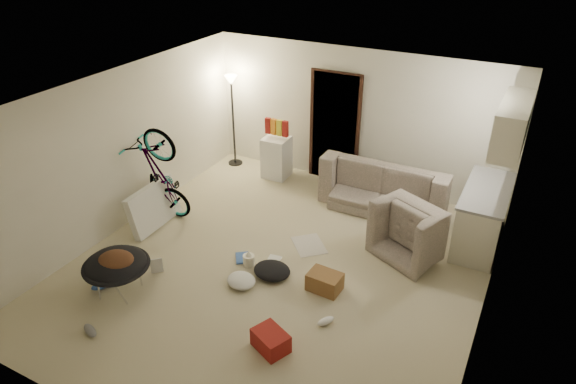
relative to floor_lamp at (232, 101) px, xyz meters
The scene contains 37 objects.
floor 3.81m from the floor_lamp, 47.83° to the right, with size 5.50×6.00×0.02m, color #BCB291.
ceiling 3.77m from the floor_lamp, 47.83° to the right, with size 5.50×6.00×0.02m, color white.
wall_back 2.43m from the floor_lamp, ahead, with size 5.50×0.02×2.50m, color silver.
wall_front 6.15m from the floor_lamp, 67.02° to the right, with size 5.50×0.02×2.50m, color silver.
wall_left 2.67m from the floor_lamp, 97.74° to the right, with size 0.02×6.00×2.50m, color silver.
wall_right 5.80m from the floor_lamp, 27.18° to the right, with size 0.02×6.00×2.50m, color silver.
doorway 2.05m from the floor_lamp, ahead, with size 0.85×0.10×2.04m, color black.
door_trim 2.04m from the floor_lamp, ahead, with size 0.97×0.04×2.10m, color black.
floor_lamp is the anchor object (origin of this frame).
kitchen_counter 4.95m from the floor_lamp, ahead, with size 0.60×1.50×0.88m, color beige.
counter_top 4.89m from the floor_lamp, ahead, with size 0.64×1.54×0.04m, color gray.
kitchen_uppers 5.04m from the floor_lamp, ahead, with size 0.38×1.40×0.65m, color beige.
sofa 3.35m from the floor_lamp, ahead, with size 2.15×0.84×0.63m, color #3B433B.
armchair 4.39m from the floor_lamp, 17.61° to the right, with size 0.99×0.87×0.64m, color #3B433B.
bicycle 2.46m from the floor_lamp, 87.51° to the right, with size 0.59×1.70×0.89m, color black.
book_asset 3.92m from the floor_lamp, 76.12° to the right, with size 0.17×0.23×0.02m, color maroon.
mini_fridge 1.36m from the floor_lamp, ahead, with size 0.46×0.46×0.78m, color white.
snack_box_0 0.90m from the floor_lamp, ahead, with size 0.10×0.07×0.30m, color maroon.
snack_box_1 1.01m from the floor_lamp, ahead, with size 0.10×0.07×0.30m, color orange.
snack_box_2 1.12m from the floor_lamp, ahead, with size 0.10×0.07×0.30m, color gold.
snack_box_3 1.24m from the floor_lamp, ahead, with size 0.10×0.07×0.30m, color maroon.
saucer_chair 4.27m from the floor_lamp, 78.90° to the right, with size 0.87×0.87×0.62m.
hoodie 4.27m from the floor_lamp, 78.31° to the right, with size 0.48×0.40×0.22m, color #4C2C1A.
sofa_drape 2.38m from the floor_lamp, ahead, with size 0.56×0.46×0.28m, color black.
tv_box 2.73m from the floor_lamp, 87.75° to the right, with size 0.13×1.04×0.69m, color silver.
drink_case_a 4.39m from the floor_lamp, 41.00° to the right, with size 0.44×0.31×0.25m, color brown.
drink_case_b 5.21m from the floor_lamp, 52.79° to the right, with size 0.41×0.30×0.24m, color maroon.
juicer 3.64m from the floor_lamp, 54.20° to the right, with size 0.17×0.17×0.24m.
newspaper 3.47m from the floor_lamp, 37.03° to the right, with size 0.43×0.56×0.01m, color beige.
book_blue 3.51m from the floor_lamp, 55.64° to the right, with size 0.20×0.27×0.03m, color #3057AF.
book_white 3.65m from the floor_lamp, 48.09° to the right, with size 0.18×0.24×0.02m, color silver.
shoe_1 2.58m from the floor_lamp, 10.08° to the right, with size 0.27×0.11×0.10m, color slate.
shoe_2 4.36m from the floor_lamp, 82.97° to the right, with size 0.28×0.11×0.10m, color #3057AF.
shoe_3 5.10m from the floor_lamp, 78.14° to the right, with size 0.26×0.11×0.10m, color slate.
shoe_4 5.01m from the floor_lamp, 44.18° to the right, with size 0.24×0.10×0.09m, color white.
clothes_lump_a 3.93m from the floor_lamp, 49.58° to the right, with size 0.53×0.45×0.17m, color black.
clothes_lump_c 4.05m from the floor_lamp, 56.24° to the right, with size 0.42×0.36×0.13m, color silver.
Camera 1 is at (2.86, -5.18, 4.49)m, focal length 32.00 mm.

